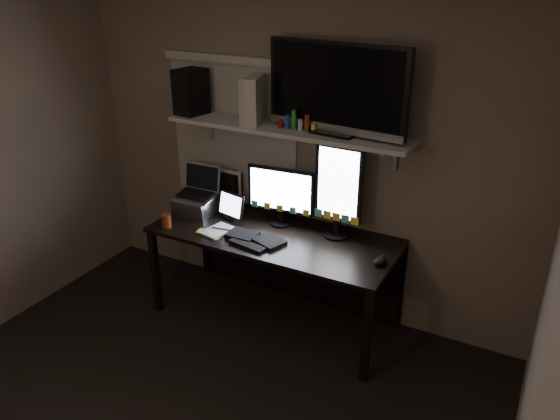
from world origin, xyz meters
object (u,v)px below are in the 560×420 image
Objects in this scene: laptop at (194,191)px; cup at (167,221)px; mouse at (380,261)px; keyboard at (256,238)px; tv at (337,89)px; monitor_landscape at (281,196)px; game_console at (255,100)px; desk at (281,248)px; monitor_portrait at (339,191)px; tablet at (232,206)px; speaker at (191,92)px.

laptop is 3.56× the size of cup.
mouse is 1.14× the size of cup.
tv reaches higher than keyboard.
game_console is (-0.21, 0.02, 0.69)m from monitor_landscape.
mouse is 0.32× the size of laptop.
laptop is (-0.68, -0.14, -0.04)m from monitor_landscape.
monitor_portrait is at bearing 9.25° from desk.
cup is at bearing -123.66° from tablet.
desk is at bearing -63.31° from monitor_landscape.
tv is at bearing 170.80° from monitor_portrait.
monitor_portrait is (0.44, 0.02, 0.12)m from monitor_landscape.
tv is (-0.46, 0.25, 1.03)m from mouse.
tv is at bearing 10.65° from speaker.
game_console is (0.16, 0.12, 0.81)m from tablet.
tv is (1.08, 0.17, 0.87)m from laptop.
mouse is (0.89, 0.09, 0.01)m from keyboard.
monitor_landscape is at bearing -175.61° from monitor_portrait.
desk is 0.41m from monitor_landscape.
speaker is at bearing -178.03° from monitor_portrait.
tablet is 2.45× the size of cup.
monitor_landscape is 1.55× the size of speaker.
cup is at bearing -153.17° from game_console.
monitor_landscape is 4.43× the size of mouse.
monitor_landscape reaches higher than laptop.
monitor_portrait is 2.76× the size of tablet.
mouse is at bearing -22.75° from tv.
cup is 1.11m from game_console.
keyboard is at bearing -135.72° from tv.
monitor_portrait is at bearing -5.13° from tv.
tv is 1.17m from speaker.
game_console reaches higher than mouse.
cup is at bearing -159.12° from keyboard.
monitor_portrait reaches higher than monitor_landscape.
mouse reaches higher than keyboard.
tablet is at bearing -169.39° from monitor_landscape.
desk is 4.10× the size of keyboard.
tablet is (-0.37, -0.10, -0.12)m from monitor_landscape.
game_console reaches higher than monitor_landscape.
monitor_landscape is at bearing 175.43° from mouse.
monitor_portrait is 6.77× the size of cup.
speaker is (-0.09, 0.15, 0.73)m from laptop.
keyboard is 1.31× the size of speaker.
mouse is 0.35× the size of game_console.
game_console is at bearing 177.36° from mouse.
laptop reaches higher than desk.
game_console is (0.47, 0.16, 0.73)m from laptop.
laptop is (-0.65, 0.17, 0.17)m from keyboard.
tablet is 0.91m from speaker.
tablet is at bearing -175.63° from mouse.
keyboard is 0.70m from cup.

